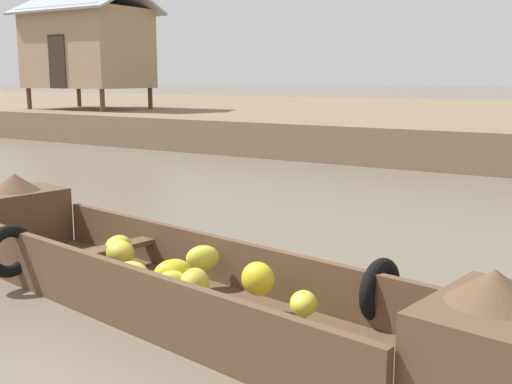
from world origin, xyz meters
The scene contains 3 objects.
ground_plane centered at (0.00, 10.00, 0.00)m, with size 300.00×300.00×0.00m, color #665B4C.
banana_boat centered at (-0.02, 3.75, 0.32)m, with size 6.31×2.02×0.95m.
stilt_house_left centered at (-14.01, 15.92, 3.11)m, with size 4.81×3.25×4.22m.
Camera 1 is at (3.41, -0.37, 2.03)m, focal length 44.24 mm.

